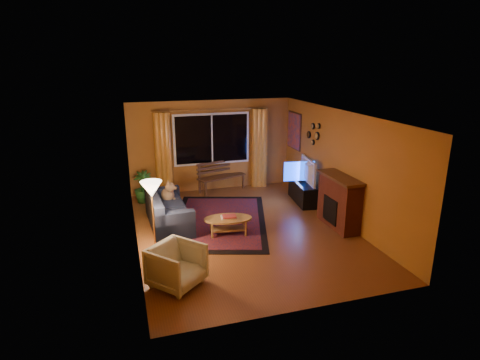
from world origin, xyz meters
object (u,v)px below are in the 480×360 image
object	(u,v)px
floor_lamp	(153,217)
tv_console	(303,192)
coffee_table	(228,226)
bench	(222,184)
sofa	(168,209)
armchair	(177,264)

from	to	relation	value
floor_lamp	tv_console	world-z (taller)	floor_lamp
floor_lamp	tv_console	distance (m)	4.31
coffee_table	bench	bearing A→B (deg)	78.23
sofa	coffee_table	bearing A→B (deg)	-39.72
floor_lamp	bench	bearing A→B (deg)	56.02
bench	tv_console	xyz separation A→B (m)	(1.79, -1.48, 0.05)
armchair	floor_lamp	bearing A→B (deg)	58.41
bench	armchair	bearing A→B (deg)	-130.97
floor_lamp	coffee_table	bearing A→B (deg)	12.24
sofa	floor_lamp	bearing A→B (deg)	-111.21
armchair	tv_console	xyz separation A→B (m)	(3.70, 3.05, -0.13)
sofa	armchair	bearing A→B (deg)	-96.36
coffee_table	sofa	bearing A→B (deg)	142.44
bench	coffee_table	xyz separation A→B (m)	(-0.59, -2.85, -0.02)
armchair	coffee_table	world-z (taller)	armchair
sofa	tv_console	distance (m)	3.55
sofa	armchair	world-z (taller)	armchair
coffee_table	tv_console	size ratio (longest dim) A/B	0.81
bench	tv_console	size ratio (longest dim) A/B	1.10
coffee_table	tv_console	bearing A→B (deg)	29.85
floor_lamp	coffee_table	distance (m)	1.67
armchair	floor_lamp	xyz separation A→B (m)	(-0.23, 1.34, 0.31)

